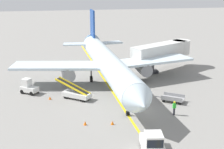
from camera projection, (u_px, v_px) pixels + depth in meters
The scene contains 13 objects.
ground_plane at pixel (136, 110), 36.93m from camera, with size 300.00×300.00×0.00m, color gray.
taxi_line_yellow at pixel (115, 96), 41.32m from camera, with size 0.30×80.00×0.01m, color yellow.
airliner at pixel (107, 62), 45.63m from camera, with size 28.61×35.21×10.10m.
jet_bridge at pixel (165, 50), 53.18m from camera, with size 12.59×8.14×4.85m.
pushback_tug at pixel (153, 144), 27.07m from camera, with size 2.54×3.89×2.20m.
baggage_tug_near_wing at pixel (28, 87), 42.24m from camera, with size 2.69×2.51×2.10m.
belt_loader_forward_hold at pixel (76, 93), 40.31m from camera, with size 4.66×4.13×2.59m.
baggage_cart_loaded at pixel (173, 99), 39.25m from camera, with size 3.48×2.93×0.94m.
ground_crew_marshaller at pixel (174, 108), 35.23m from camera, with size 0.36×0.24×1.70m.
safety_cone_nose_left at pixel (50, 98), 40.19m from camera, with size 0.36×0.36×0.44m, color orange.
safety_cone_nose_right at pixel (112, 123), 32.98m from camera, with size 0.36×0.36×0.44m, color orange.
safety_cone_wingtip_left at pixel (132, 94), 41.76m from camera, with size 0.36×0.36×0.44m, color orange.
safety_cone_wingtip_right at pixel (85, 123), 32.87m from camera, with size 0.36×0.36×0.44m, color orange.
Camera 1 is at (-10.32, -32.71, 14.64)m, focal length 48.71 mm.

